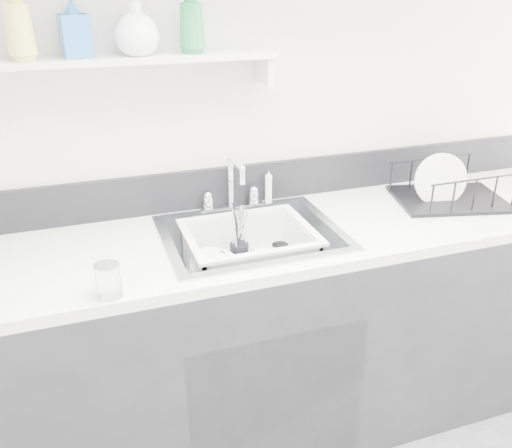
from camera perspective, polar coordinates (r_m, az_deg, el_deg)
name	(u,v)px	position (r m, az deg, el deg)	size (l,w,h in m)	color
room_shell	(396,29)	(1.05, 14.53, 19.22)	(3.50, 3.00, 2.60)	silver
counter_run	(252,338)	(2.20, -0.44, -11.87)	(3.20, 0.62, 0.92)	#242427
backsplash	(228,186)	(2.20, -2.99, 4.04)	(3.20, 0.02, 0.16)	black
sink	(252,256)	(2.01, -0.47, -3.34)	(0.64, 0.52, 0.20)	silver
faucet	(232,195)	(2.16, -2.58, 3.09)	(0.26, 0.18, 0.23)	silver
side_sprayer	(268,187)	(2.21, 1.32, 3.91)	(0.03, 0.03, 0.14)	white
wall_shelf	(130,61)	(1.94, -13.12, 16.34)	(1.00, 0.16, 0.12)	silver
wash_tub	(249,252)	(2.00, -0.74, -2.96)	(0.47, 0.38, 0.18)	white
plate_stack	(222,276)	(1.95, -3.65, -5.45)	(0.26, 0.26, 0.10)	white
utensil_cup	(239,252)	(2.05, -1.78, -2.97)	(0.07, 0.07, 0.24)	black
ladle	(237,263)	(2.01, -2.04, -4.18)	(0.25, 0.09, 0.07)	silver
tumbler_in_tub	(280,255)	(2.05, 2.54, -3.31)	(0.06, 0.06, 0.09)	white
tumbler_counter	(108,280)	(1.63, -15.27, -5.76)	(0.07, 0.07, 0.10)	white
dish_rack	(451,183)	(2.37, 19.84, 4.05)	(0.44, 0.33, 0.15)	black
bowl_small	(280,274)	(1.98, 2.56, -5.28)	(0.12, 0.12, 0.04)	white
soap_bottle_a	(18,21)	(1.90, -23.76, 18.96)	(0.09, 0.09, 0.23)	#E7E165
soap_bottle_b	(74,25)	(1.92, -18.63, 19.19)	(0.09, 0.09, 0.20)	#2A70BD
soap_bottle_c	(136,26)	(1.91, -12.50, 19.68)	(0.14, 0.14, 0.19)	white
soap_bottle_d	(191,19)	(1.94, -6.83, 20.68)	(0.09, 0.09, 0.22)	#207C3D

